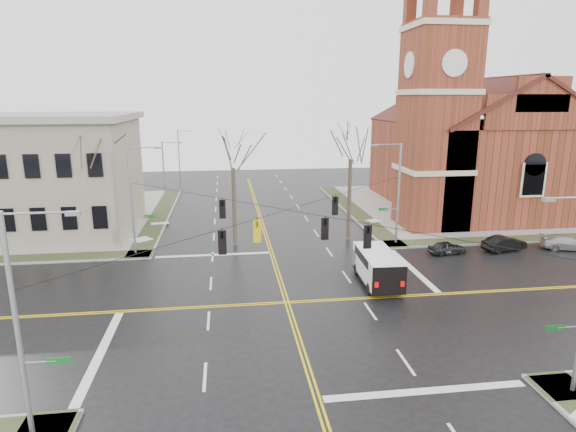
{
  "coord_description": "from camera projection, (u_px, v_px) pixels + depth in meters",
  "views": [
    {
      "loc": [
        -3.74,
        -28.82,
        12.96
      ],
      "look_at": [
        0.86,
        6.0,
        4.31
      ],
      "focal_mm": 30.0,
      "sensor_mm": 36.0,
      "label": 1
    }
  ],
  "objects": [
    {
      "name": "tree_nw_far",
      "position": [
        92.0,
        157.0,
        40.54
      ],
      "size": [
        4.0,
        4.0,
        11.17
      ],
      "color": "#362D22",
      "rests_on": "ground"
    },
    {
      "name": "tree_ne",
      "position": [
        351.0,
        154.0,
        43.54
      ],
      "size": [
        4.0,
        4.0,
        11.08
      ],
      "color": "#362D22",
      "rests_on": "ground"
    },
    {
      "name": "church",
      "position": [
        469.0,
        138.0,
        56.31
      ],
      "size": [
        24.28,
        27.48,
        27.5
      ],
      "color": "brown",
      "rests_on": "ground"
    },
    {
      "name": "ground",
      "position": [
        287.0,
        302.0,
        31.31
      ],
      "size": [
        120.0,
        120.0,
        0.0
      ],
      "primitive_type": "plane",
      "color": "black",
      "rests_on": "ground"
    },
    {
      "name": "tree_nw_near",
      "position": [
        233.0,
        163.0,
        41.99
      ],
      "size": [
        4.0,
        4.0,
        10.23
      ],
      "color": "#362D22",
      "rests_on": "ground"
    },
    {
      "name": "cargo_van",
      "position": [
        376.0,
        264.0,
        34.5
      ],
      "size": [
        2.59,
        6.1,
        2.28
      ],
      "rotation": [
        0.0,
        0.0,
        -0.04
      ],
      "color": "white",
      "rests_on": "ground"
    },
    {
      "name": "signal_pole_nw",
      "position": [
        134.0,
        197.0,
        39.76
      ],
      "size": [
        2.75,
        0.22,
        9.0
      ],
      "color": "gray",
      "rests_on": "ground"
    },
    {
      "name": "span_wires",
      "position": [
        287.0,
        210.0,
        29.83
      ],
      "size": [
        23.02,
        23.02,
        0.03
      ],
      "color": "black",
      "rests_on": "ground"
    },
    {
      "name": "civic_building_a",
      "position": [
        35.0,
        177.0,
        46.46
      ],
      "size": [
        18.0,
        14.0,
        11.0
      ],
      "primitive_type": "cube",
      "color": "gray",
      "rests_on": "ground"
    },
    {
      "name": "signal_pole_ne",
      "position": [
        397.0,
        191.0,
        42.64
      ],
      "size": [
        2.75,
        0.22,
        9.0
      ],
      "color": "gray",
      "rests_on": "ground"
    },
    {
      "name": "parked_car_a",
      "position": [
        447.0,
        248.0,
        40.96
      ],
      "size": [
        3.34,
        1.7,
        1.09
      ],
      "primitive_type": "imported",
      "rotation": [
        0.0,
        0.0,
        1.7
      ],
      "color": "black",
      "rests_on": "ground"
    },
    {
      "name": "sidewalks",
      "position": [
        287.0,
        301.0,
        31.3
      ],
      "size": [
        80.0,
        80.0,
        0.17
      ],
      "color": "gray",
      "rests_on": "ground"
    },
    {
      "name": "road_markings",
      "position": [
        287.0,
        302.0,
        31.31
      ],
      "size": [
        100.0,
        100.0,
        0.01
      ],
      "color": "gold",
      "rests_on": "ground"
    },
    {
      "name": "traffic_signals",
      "position": [
        288.0,
        224.0,
        29.37
      ],
      "size": [
        8.21,
        8.26,
        1.3
      ],
      "color": "black",
      "rests_on": "ground"
    },
    {
      "name": "streetlight_north_a",
      "position": [
        165.0,
        173.0,
        55.85
      ],
      "size": [
        2.3,
        0.2,
        8.0
      ],
      "color": "gray",
      "rests_on": "ground"
    },
    {
      "name": "parked_car_b",
      "position": [
        504.0,
        243.0,
        41.81
      ],
      "size": [
        4.19,
        2.28,
        1.31
      ],
      "primitive_type": "imported",
      "rotation": [
        0.0,
        0.0,
        1.81
      ],
      "color": "black",
      "rests_on": "ground"
    },
    {
      "name": "signal_pole_sw",
      "position": [
        21.0,
        322.0,
        17.62
      ],
      "size": [
        2.75,
        0.22,
        9.0
      ],
      "color": "gray",
      "rests_on": "ground"
    },
    {
      "name": "parked_car_c",
      "position": [
        567.0,
        243.0,
        42.14
      ],
      "size": [
        4.61,
        3.03,
        1.24
      ],
      "primitive_type": "imported",
      "rotation": [
        0.0,
        0.0,
        1.24
      ],
      "color": "#A9AAAC",
      "rests_on": "ground"
    },
    {
      "name": "streetlight_north_b",
      "position": [
        180.0,
        154.0,
        75.1
      ],
      "size": [
        2.3,
        0.2,
        8.0
      ],
      "color": "gray",
      "rests_on": "ground"
    }
  ]
}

